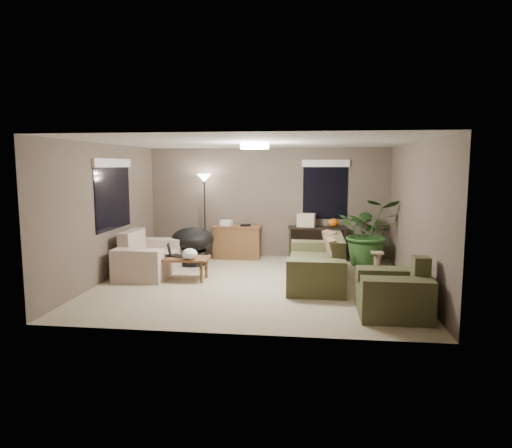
# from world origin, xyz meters

# --- Properties ---
(room_shell) EXTENTS (5.50, 5.50, 5.50)m
(room_shell) POSITION_xyz_m (0.00, 0.00, 1.25)
(room_shell) COLOR tan
(room_shell) RESTS_ON ground
(main_sofa) EXTENTS (0.95, 2.20, 0.85)m
(main_sofa) POSITION_xyz_m (1.13, 0.21, 0.29)
(main_sofa) COLOR #444529
(main_sofa) RESTS_ON ground
(throw_pillows) EXTENTS (0.38, 1.38, 0.47)m
(throw_pillows) POSITION_xyz_m (1.38, 0.21, 0.65)
(throw_pillows) COLOR #8C7251
(throw_pillows) RESTS_ON main_sofa
(loveseat) EXTENTS (0.90, 1.60, 0.85)m
(loveseat) POSITION_xyz_m (-2.16, 0.45, 0.30)
(loveseat) COLOR beige
(loveseat) RESTS_ON ground
(armchair) EXTENTS (0.95, 1.00, 0.85)m
(armchair) POSITION_xyz_m (2.17, -1.50, 0.30)
(armchair) COLOR #4E5030
(armchair) RESTS_ON ground
(coffee_table) EXTENTS (1.00, 0.55, 0.42)m
(coffee_table) POSITION_xyz_m (-1.37, 0.09, 0.36)
(coffee_table) COLOR brown
(coffee_table) RESTS_ON ground
(laptop) EXTENTS (0.41, 0.34, 0.24)m
(laptop) POSITION_xyz_m (-1.54, 0.19, 0.48)
(laptop) COLOR black
(laptop) RESTS_ON coffee_table
(plastic_bag) EXTENTS (0.36, 0.34, 0.20)m
(plastic_bag) POSITION_xyz_m (-1.17, -0.06, 0.52)
(plastic_bag) COLOR white
(plastic_bag) RESTS_ON coffee_table
(desk) EXTENTS (1.10, 0.50, 0.75)m
(desk) POSITION_xyz_m (-0.67, 2.18, 0.38)
(desk) COLOR brown
(desk) RESTS_ON ground
(desk_papers) EXTENTS (0.70, 0.29, 0.12)m
(desk_papers) POSITION_xyz_m (-0.83, 2.17, 0.80)
(desk_papers) COLOR silver
(desk_papers) RESTS_ON desk
(console_table) EXTENTS (1.30, 0.40, 0.75)m
(console_table) POSITION_xyz_m (1.14, 2.22, 0.44)
(console_table) COLOR black
(console_table) RESTS_ON ground
(pumpkin) EXTENTS (0.25, 0.25, 0.19)m
(pumpkin) POSITION_xyz_m (1.49, 2.22, 0.84)
(pumpkin) COLOR orange
(pumpkin) RESTS_ON console_table
(cardboard_box) EXTENTS (0.42, 0.34, 0.29)m
(cardboard_box) POSITION_xyz_m (0.89, 2.22, 0.90)
(cardboard_box) COLOR beige
(cardboard_box) RESTS_ON console_table
(papasan_chair) EXTENTS (1.16, 1.16, 0.80)m
(papasan_chair) POSITION_xyz_m (-1.51, 1.40, 0.47)
(papasan_chair) COLOR black
(papasan_chair) RESTS_ON ground
(floor_lamp) EXTENTS (0.32, 0.32, 1.91)m
(floor_lamp) POSITION_xyz_m (-1.42, 2.19, 1.60)
(floor_lamp) COLOR black
(floor_lamp) RESTS_ON ground
(ceiling_fixture) EXTENTS (0.50, 0.50, 0.10)m
(ceiling_fixture) POSITION_xyz_m (0.00, 0.00, 2.44)
(ceiling_fixture) COLOR white
(ceiling_fixture) RESTS_ON room_shell
(houseplant) EXTENTS (1.28, 1.43, 1.11)m
(houseplant) POSITION_xyz_m (2.21, 1.79, 0.56)
(houseplant) COLOR #2D5923
(houseplant) RESTS_ON ground
(cat_scratching_post) EXTENTS (0.32, 0.32, 0.50)m
(cat_scratching_post) POSITION_xyz_m (2.23, 0.65, 0.21)
(cat_scratching_post) COLOR tan
(cat_scratching_post) RESTS_ON ground
(window_left) EXTENTS (0.05, 1.56, 1.33)m
(window_left) POSITION_xyz_m (-2.73, 0.30, 1.78)
(window_left) COLOR black
(window_left) RESTS_ON room_shell
(window_back) EXTENTS (1.06, 0.05, 1.33)m
(window_back) POSITION_xyz_m (1.30, 2.48, 1.79)
(window_back) COLOR black
(window_back) RESTS_ON room_shell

